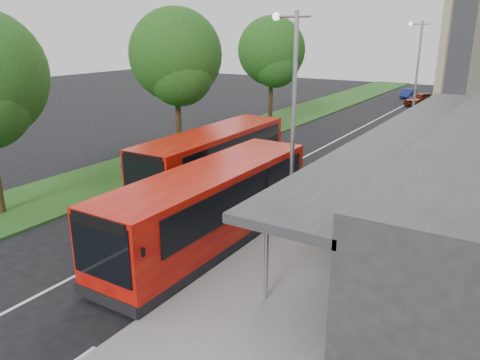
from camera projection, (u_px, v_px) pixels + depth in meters
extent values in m
plane|color=black|center=(174.00, 225.00, 18.88)|extent=(120.00, 120.00, 0.00)
cube|color=gray|center=(430.00, 144.00, 31.97)|extent=(5.00, 80.00, 0.15)
cube|color=#1B4C18|center=(264.00, 125.00, 38.55)|extent=(5.00, 80.00, 0.10)
cube|color=silver|center=(320.00, 149.00, 30.99)|extent=(0.12, 70.00, 0.01)
cube|color=silver|center=(212.00, 265.00, 15.59)|extent=(0.12, 2.00, 0.01)
cube|color=silver|center=(291.00, 210.00, 20.44)|extent=(0.12, 2.00, 0.01)
cube|color=silver|center=(340.00, 176.00, 25.29)|extent=(0.12, 2.00, 0.01)
cube|color=silver|center=(373.00, 152.00, 30.13)|extent=(0.12, 2.00, 0.01)
cube|color=silver|center=(397.00, 136.00, 34.98)|extent=(0.12, 2.00, 0.01)
cube|color=silver|center=(416.00, 123.00, 39.82)|extent=(0.12, 2.00, 0.01)
cube|color=silver|center=(430.00, 113.00, 44.67)|extent=(0.12, 2.00, 0.01)
cube|color=silver|center=(441.00, 105.00, 49.51)|extent=(0.12, 2.00, 0.01)
cube|color=silver|center=(451.00, 98.00, 54.36)|extent=(0.12, 2.00, 0.01)
cube|color=black|center=(439.00, 171.00, 20.57)|extent=(0.06, 24.00, 2.20)
cube|color=#2B2B2D|center=(413.00, 130.00, 20.70)|extent=(2.80, 26.00, 0.25)
cylinder|color=#999DA1|center=(266.00, 251.00, 12.97)|extent=(0.12, 0.12, 3.30)
cylinder|color=#999DA1|center=(428.00, 124.00, 30.74)|extent=(0.12, 0.12, 3.30)
cylinder|color=#372816|center=(178.00, 120.00, 29.03)|extent=(0.36, 0.36, 4.35)
sphere|color=#1C4D14|center=(176.00, 55.00, 27.83)|extent=(5.54, 5.54, 5.54)
sphere|color=#1C4D14|center=(180.00, 73.00, 27.50)|extent=(3.95, 3.95, 3.95)
sphere|color=#1C4D14|center=(175.00, 66.00, 28.69)|extent=(4.35, 4.35, 4.35)
cylinder|color=#372816|center=(271.00, 99.00, 38.73)|extent=(0.36, 0.36, 4.26)
sphere|color=#1C4D14|center=(272.00, 50.00, 37.56)|extent=(5.42, 5.42, 5.42)
sphere|color=#1C4D14|center=(276.00, 63.00, 37.22)|extent=(3.87, 3.87, 3.87)
sphere|color=#1C4D14|center=(269.00, 59.00, 38.42)|extent=(4.26, 4.26, 4.26)
cylinder|color=#999DA1|center=(293.00, 126.00, 17.11)|extent=(0.16, 0.16, 8.00)
cylinder|color=#999DA1|center=(292.00, 16.00, 16.06)|extent=(1.40, 0.10, 0.10)
sphere|color=silver|center=(276.00, 17.00, 16.36)|extent=(0.28, 0.28, 0.28)
cylinder|color=#999DA1|center=(416.00, 80.00, 33.26)|extent=(0.16, 0.16, 8.00)
cylinder|color=#999DA1|center=(420.00, 24.00, 32.21)|extent=(1.40, 0.10, 0.10)
sphere|color=silver|center=(411.00, 24.00, 32.51)|extent=(0.28, 0.28, 0.28)
cube|color=red|center=(211.00, 204.00, 16.60)|extent=(2.41, 10.10, 2.55)
cube|color=black|center=(212.00, 236.00, 16.98)|extent=(2.43, 10.12, 0.29)
cube|color=black|center=(100.00, 251.00, 12.42)|extent=(2.16, 0.05, 1.68)
cube|color=black|center=(278.00, 161.00, 20.57)|extent=(2.12, 0.05, 1.25)
cube|color=black|center=(189.00, 184.00, 17.31)|extent=(0.05, 8.66, 1.15)
cube|color=black|center=(245.00, 196.00, 16.08)|extent=(0.05, 8.66, 1.15)
cube|color=black|center=(105.00, 301.00, 12.87)|extent=(2.40, 0.08, 0.34)
cube|color=black|center=(97.00, 223.00, 12.17)|extent=(2.02, 0.04, 0.34)
cube|color=black|center=(72.00, 229.00, 13.20)|extent=(0.08, 0.08, 0.24)
cube|color=black|center=(143.00, 252.00, 11.84)|extent=(0.08, 0.08, 0.24)
cylinder|color=black|center=(126.00, 263.00, 14.83)|extent=(0.29, 0.87, 0.87)
cylinder|color=black|center=(176.00, 281.00, 13.81)|extent=(0.29, 0.87, 0.87)
cylinder|color=black|center=(237.00, 202.00, 20.11)|extent=(0.29, 0.87, 0.87)
cylinder|color=black|center=(278.00, 212.00, 19.09)|extent=(0.29, 0.87, 0.87)
cube|color=red|center=(214.00, 157.00, 22.88)|extent=(2.61, 10.07, 2.53)
cube|color=black|center=(214.00, 181.00, 23.26)|extent=(2.63, 10.09, 0.29)
cube|color=black|center=(144.00, 178.00, 18.68)|extent=(2.15, 0.10, 1.67)
cube|color=black|center=(262.00, 131.00, 26.88)|extent=(2.10, 0.10, 1.24)
cube|color=black|center=(197.00, 144.00, 23.57)|extent=(0.25, 8.59, 1.14)
cube|color=black|center=(238.00, 150.00, 22.39)|extent=(0.25, 8.59, 1.14)
cube|color=black|center=(146.00, 213.00, 19.12)|extent=(2.39, 0.13, 0.33)
cube|color=black|center=(142.00, 159.00, 18.43)|extent=(2.00, 0.09, 0.33)
cube|color=black|center=(122.00, 166.00, 19.43)|extent=(0.08, 0.08, 0.24)
cube|color=black|center=(173.00, 176.00, 18.13)|extent=(0.08, 0.08, 0.24)
cylinder|color=black|center=(156.00, 195.00, 21.07)|extent=(0.31, 0.86, 0.86)
cylinder|color=black|center=(192.00, 203.00, 20.09)|extent=(0.31, 0.86, 0.86)
cylinder|color=black|center=(231.00, 162.00, 26.38)|extent=(0.31, 0.86, 0.86)
cylinder|color=black|center=(263.00, 167.00, 25.40)|extent=(0.31, 0.86, 0.86)
cylinder|color=#3D2A19|center=(393.00, 171.00, 23.92)|extent=(0.54, 0.54, 0.96)
cylinder|color=#EEB40C|center=(406.00, 142.00, 30.20)|extent=(0.19, 0.19, 0.96)
imported|color=#55160C|center=(420.00, 99.00, 48.97)|extent=(2.84, 4.32, 1.37)
imported|color=navy|center=(408.00, 93.00, 54.57)|extent=(1.26, 3.27, 1.06)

